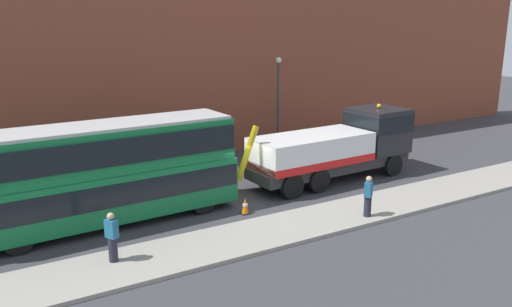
# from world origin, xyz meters

# --- Properties ---
(ground_plane) EXTENTS (120.00, 120.00, 0.00)m
(ground_plane) POSITION_xyz_m (0.00, 0.00, 0.00)
(ground_plane) COLOR #38383D
(near_kerb) EXTENTS (60.00, 2.80, 0.15)m
(near_kerb) POSITION_xyz_m (0.00, -4.20, 0.07)
(near_kerb) COLOR gray
(near_kerb) RESTS_ON ground_plane
(building_facade) EXTENTS (60.00, 1.50, 16.00)m
(building_facade) POSITION_xyz_m (0.00, 8.33, 8.07)
(building_facade) COLOR brown
(building_facade) RESTS_ON ground_plane
(recovery_tow_truck) EXTENTS (10.19, 3.01, 3.67)m
(recovery_tow_truck) POSITION_xyz_m (5.72, 0.00, 1.76)
(recovery_tow_truck) COLOR #2D2D2D
(recovery_tow_truck) RESTS_ON ground_plane
(double_decker_bus) EXTENTS (11.12, 3.00, 4.06)m
(double_decker_bus) POSITION_xyz_m (-6.24, -0.02, 2.23)
(double_decker_bus) COLOR #146B38
(double_decker_bus) RESTS_ON ground_plane
(pedestrian_onlooker) EXTENTS (0.42, 0.48, 1.71)m
(pedestrian_onlooker) POSITION_xyz_m (-6.88, -3.75, 0.99)
(pedestrian_onlooker) COLOR #232333
(pedestrian_onlooker) RESTS_ON near_kerb
(pedestrian_bystander) EXTENTS (0.48, 0.43, 1.71)m
(pedestrian_bystander) POSITION_xyz_m (3.16, -4.99, 0.99)
(pedestrian_bystander) COLOR #232333
(pedestrian_bystander) RESTS_ON near_kerb
(traffic_cone_near_bus) EXTENTS (0.36, 0.36, 0.72)m
(traffic_cone_near_bus) POSITION_xyz_m (-0.80, -1.88, 0.34)
(traffic_cone_near_bus) COLOR orange
(traffic_cone_near_bus) RESTS_ON ground_plane
(street_lamp) EXTENTS (0.36, 0.36, 5.83)m
(street_lamp) POSITION_xyz_m (6.03, 6.14, 3.47)
(street_lamp) COLOR #38383D
(street_lamp) RESTS_ON ground_plane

